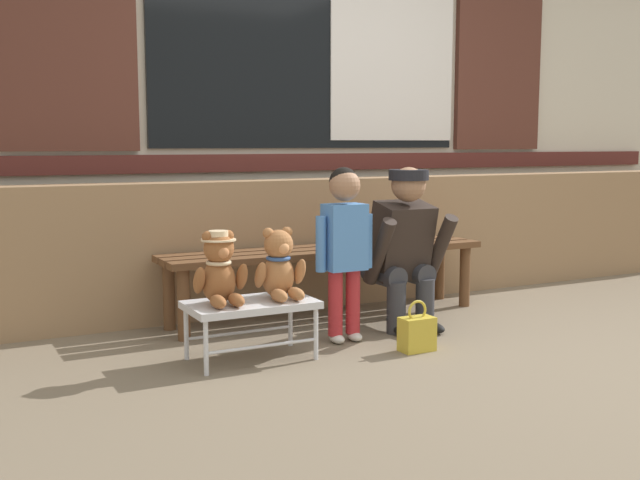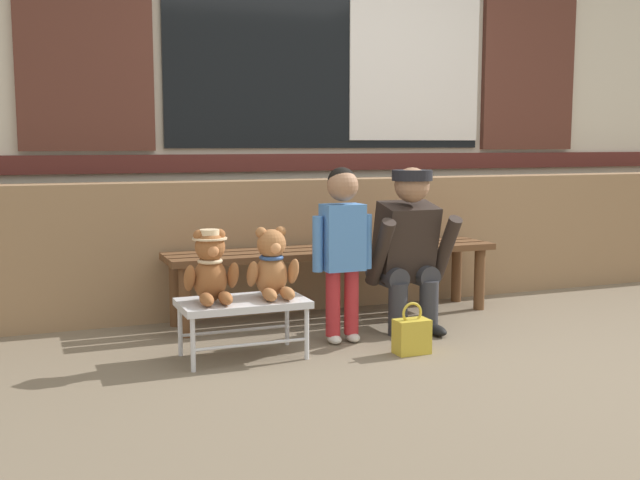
{
  "view_description": "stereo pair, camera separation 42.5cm",
  "coord_description": "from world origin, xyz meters",
  "px_view_note": "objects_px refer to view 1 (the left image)",
  "views": [
    {
      "loc": [
        -2.51,
        -3.09,
        1.09
      ],
      "look_at": [
        -0.56,
        0.65,
        0.55
      ],
      "focal_mm": 42.93,
      "sensor_mm": 36.0,
      "label": 1
    },
    {
      "loc": [
        -2.13,
        -3.27,
        1.09
      ],
      "look_at": [
        -0.56,
        0.65,
        0.55
      ],
      "focal_mm": 42.93,
      "sensor_mm": 36.0,
      "label": 2
    }
  ],
  "objects_px": {
    "small_display_bench": "(251,308)",
    "teddy_bear_plain": "(279,266)",
    "wooden_bench_long": "(327,258)",
    "teddy_bear_with_hat": "(220,270)",
    "child_standing": "(344,235)",
    "handbag_on_ground": "(417,333)",
    "adult_crouching": "(405,247)"
  },
  "relations": [
    {
      "from": "teddy_bear_with_hat",
      "to": "child_standing",
      "type": "distance_m",
      "value": 0.77
    },
    {
      "from": "teddy_bear_with_hat",
      "to": "child_standing",
      "type": "relative_size",
      "value": 0.38
    },
    {
      "from": "child_standing",
      "to": "handbag_on_ground",
      "type": "distance_m",
      "value": 0.65
    },
    {
      "from": "small_display_bench",
      "to": "teddy_bear_with_hat",
      "type": "xyz_separation_m",
      "value": [
        -0.16,
        0.0,
        0.21
      ]
    },
    {
      "from": "wooden_bench_long",
      "to": "small_display_bench",
      "type": "relative_size",
      "value": 3.28
    },
    {
      "from": "wooden_bench_long",
      "to": "child_standing",
      "type": "distance_m",
      "value": 0.64
    },
    {
      "from": "teddy_bear_plain",
      "to": "teddy_bear_with_hat",
      "type": "bearing_deg",
      "value": 179.87
    },
    {
      "from": "adult_crouching",
      "to": "child_standing",
      "type": "bearing_deg",
      "value": -167.76
    },
    {
      "from": "teddy_bear_plain",
      "to": "handbag_on_ground",
      "type": "height_order",
      "value": "teddy_bear_plain"
    },
    {
      "from": "wooden_bench_long",
      "to": "small_display_bench",
      "type": "height_order",
      "value": "wooden_bench_long"
    },
    {
      "from": "handbag_on_ground",
      "to": "teddy_bear_plain",
      "type": "bearing_deg",
      "value": 159.26
    },
    {
      "from": "handbag_on_ground",
      "to": "child_standing",
      "type": "bearing_deg",
      "value": 124.63
    },
    {
      "from": "teddy_bear_plain",
      "to": "child_standing",
      "type": "distance_m",
      "value": 0.46
    },
    {
      "from": "small_display_bench",
      "to": "teddy_bear_plain",
      "type": "xyz_separation_m",
      "value": [
        0.16,
        0.0,
        0.2
      ]
    },
    {
      "from": "small_display_bench",
      "to": "teddy_bear_with_hat",
      "type": "distance_m",
      "value": 0.26
    },
    {
      "from": "teddy_bear_plain",
      "to": "adult_crouching",
      "type": "distance_m",
      "value": 0.92
    },
    {
      "from": "wooden_bench_long",
      "to": "child_standing",
      "type": "height_order",
      "value": "child_standing"
    },
    {
      "from": "teddy_bear_plain",
      "to": "child_standing",
      "type": "relative_size",
      "value": 0.38
    },
    {
      "from": "teddy_bear_with_hat",
      "to": "wooden_bench_long",
      "type": "bearing_deg",
      "value": 34.88
    },
    {
      "from": "wooden_bench_long",
      "to": "handbag_on_ground",
      "type": "bearing_deg",
      "value": -86.94
    },
    {
      "from": "teddy_bear_plain",
      "to": "adult_crouching",
      "type": "relative_size",
      "value": 0.38
    },
    {
      "from": "wooden_bench_long",
      "to": "child_standing",
      "type": "relative_size",
      "value": 2.19
    },
    {
      "from": "teddy_bear_with_hat",
      "to": "teddy_bear_plain",
      "type": "distance_m",
      "value": 0.32
    },
    {
      "from": "small_display_bench",
      "to": "wooden_bench_long",
      "type": "bearing_deg",
      "value": 40.1
    },
    {
      "from": "wooden_bench_long",
      "to": "handbag_on_ground",
      "type": "xyz_separation_m",
      "value": [
        0.05,
        -0.91,
        -0.28
      ]
    },
    {
      "from": "teddy_bear_plain",
      "to": "handbag_on_ground",
      "type": "bearing_deg",
      "value": -20.74
    },
    {
      "from": "handbag_on_ground",
      "to": "teddy_bear_with_hat",
      "type": "bearing_deg",
      "value": 165.56
    },
    {
      "from": "teddy_bear_with_hat",
      "to": "teddy_bear_plain",
      "type": "relative_size",
      "value": 1.0
    },
    {
      "from": "small_display_bench",
      "to": "teddy_bear_plain",
      "type": "height_order",
      "value": "teddy_bear_plain"
    },
    {
      "from": "adult_crouching",
      "to": "handbag_on_ground",
      "type": "height_order",
      "value": "adult_crouching"
    },
    {
      "from": "teddy_bear_plain",
      "to": "wooden_bench_long",
      "type": "bearing_deg",
      "value": 46.54
    },
    {
      "from": "teddy_bear_with_hat",
      "to": "child_standing",
      "type": "xyz_separation_m",
      "value": [
        0.75,
        0.09,
        0.12
      ]
    }
  ]
}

